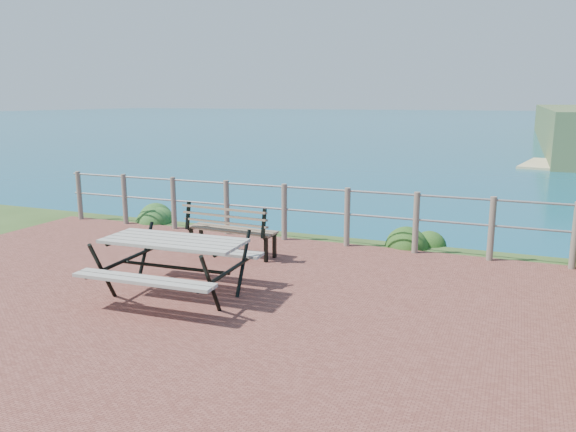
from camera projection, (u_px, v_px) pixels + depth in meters
name	position (u px, v px, depth m)	size (l,w,h in m)	color
ground	(180.00, 302.00, 6.96)	(10.00, 7.00, 0.12)	brown
ocean	(510.00, 107.00, 188.06)	(1200.00, 1200.00, 0.00)	#146D7A
safety_railing	(284.00, 209.00, 9.87)	(9.40, 0.10, 1.00)	#6B5B4C
picnic_table	(174.00, 262.00, 7.01)	(1.80, 1.53, 0.75)	gray
park_bench	(232.00, 222.00, 8.91)	(1.52, 0.47, 0.84)	brown
shrub_lip_west	(157.00, 220.00, 11.67)	(0.73, 0.73, 0.45)	#22501E
shrub_lip_east	(417.00, 245.00, 9.67)	(0.84, 0.84, 0.61)	#1B4916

